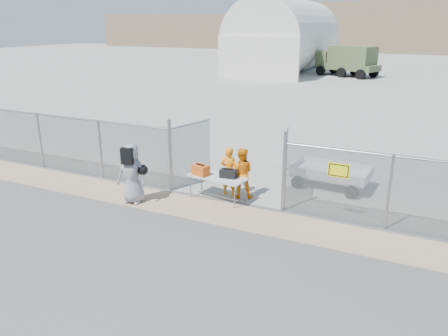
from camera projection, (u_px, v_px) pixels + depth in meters
The scene contains 14 objects.
ground at pixel (195, 224), 12.60m from camera, with size 160.00×160.00×0.00m, color #3D3B3B.
tarmac_inside at pixel (376, 74), 48.62m from camera, with size 160.00×80.00×0.01m, color #999A90.
dirt_strip at pixel (210, 211), 13.45m from camera, with size 44.00×1.60×0.01m, color tan.
distant_hills at pixel (435, 27), 76.04m from camera, with size 140.00×6.00×9.00m, color #7F684F, non-canonical shape.
chain_link_fence at pixel (224, 168), 13.96m from camera, with size 40.00×0.20×2.20m, color gray, non-canonical shape.
quonset_hangar at pixel (286, 35), 49.65m from camera, with size 9.00×18.00×8.00m, color silver, non-canonical shape.
folding_table at pixel (217, 188), 14.20m from camera, with size 1.91×0.80×0.81m, color silver, non-canonical shape.
orange_bag at pixel (201, 170), 14.15m from camera, with size 0.53×0.35×0.33m, color #EE5C14.
black_duffel at pixel (228, 174), 13.94m from camera, with size 0.53×0.31×0.26m, color black.
security_worker_left at pixel (229, 171), 14.44m from camera, with size 0.61×0.40×1.68m, color orange.
security_worker_right at pixel (241, 173), 14.26m from camera, with size 0.82×0.64×1.69m, color orange.
visitor at pixel (132, 174), 13.83m from camera, with size 0.95×0.62×1.95m, color gray.
utility_trailer at pixel (331, 176), 15.32m from camera, with size 3.42×1.76×0.83m, color silver, non-canonical shape.
military_truck at pixel (347, 61), 45.67m from camera, with size 6.53×2.41×3.11m, color #525F3A, non-canonical shape.
Camera 1 is at (5.62, -9.97, 5.57)m, focal length 35.00 mm.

